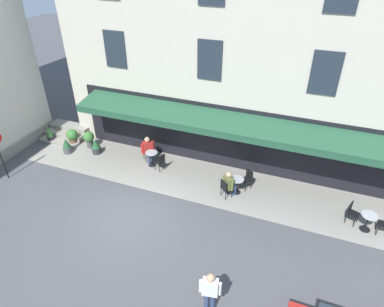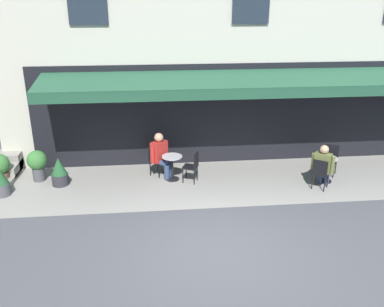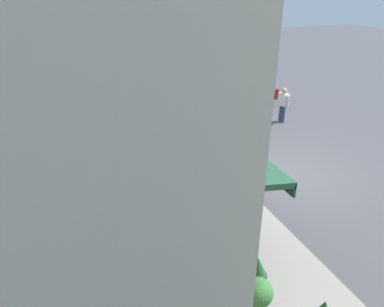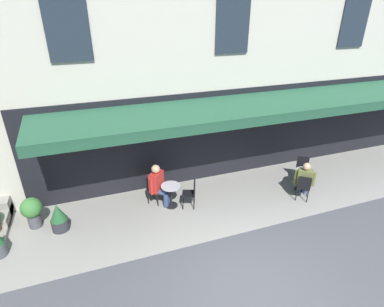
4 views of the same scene
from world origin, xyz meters
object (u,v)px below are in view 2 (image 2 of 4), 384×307
at_px(cafe_chair_black_kerbside, 331,157).
at_px(potted_plant_under_sign, 1,182).
at_px(cafe_table_streetside, 326,166).
at_px(cafe_chair_black_under_awning, 320,172).
at_px(potted_plant_entrance_right, 37,163).
at_px(seated_companion_in_olive, 323,164).
at_px(potted_plant_entrance_left, 59,172).
at_px(cafe_chair_black_by_window, 156,158).
at_px(cafe_chair_black_facing_street, 193,165).
at_px(cafe_table_mid_terrace, 172,164).
at_px(seated_patron_in_red, 161,154).

relative_size(cafe_chair_black_kerbside, potted_plant_under_sign, 1.09).
distance_m(cafe_table_streetside, cafe_chair_black_under_awning, 0.63).
bearing_deg(potted_plant_under_sign, potted_plant_entrance_right, -130.37).
bearing_deg(seated_companion_in_olive, potted_plant_entrance_left, -6.71).
distance_m(cafe_chair_black_by_window, seated_companion_in_olive, 4.87).
relative_size(cafe_chair_black_under_awning, potted_plant_entrance_left, 1.09).
height_order(cafe_chair_black_facing_street, cafe_chair_black_kerbside, same).
relative_size(cafe_chair_black_facing_street, cafe_table_streetside, 1.21).
height_order(cafe_table_streetside, cafe_chair_black_under_awning, cafe_chair_black_under_awning).
distance_m(cafe_chair_black_facing_street, cafe_chair_black_kerbside, 4.23).
bearing_deg(cafe_table_mid_terrace, seated_companion_in_olive, 167.76).
xyz_separation_m(cafe_table_streetside, potted_plant_entrance_left, (7.71, -0.55, -0.09)).
height_order(cafe_table_mid_terrace, cafe_chair_black_under_awning, cafe_chair_black_under_awning).
bearing_deg(cafe_chair_black_kerbside, potted_plant_entrance_left, -0.15).
xyz_separation_m(cafe_chair_black_by_window, cafe_chair_black_kerbside, (-5.29, 0.48, 0.00)).
bearing_deg(cafe_chair_black_under_awning, potted_plant_entrance_right, -10.10).
xyz_separation_m(seated_patron_in_red, potted_plant_entrance_right, (3.62, -0.07, -0.17)).
bearing_deg(cafe_chair_black_facing_street, cafe_chair_black_by_window, -31.59).
relative_size(cafe_table_streetside, potted_plant_entrance_right, 0.80).
bearing_deg(cafe_table_mid_terrace, cafe_chair_black_facing_street, 158.33).
relative_size(potted_plant_entrance_right, potted_plant_under_sign, 1.11).
distance_m(seated_patron_in_red, potted_plant_under_sign, 4.48).
height_order(cafe_chair_black_by_window, potted_plant_under_sign, cafe_chair_black_by_window).
bearing_deg(cafe_chair_black_facing_street, cafe_chair_black_kerbside, -177.62).
height_order(cafe_table_mid_terrace, cafe_chair_black_kerbside, cafe_chair_black_kerbside).
bearing_deg(potted_plant_entrance_right, cafe_chair_black_facing_street, 172.71).
relative_size(cafe_table_streetside, cafe_chair_black_kerbside, 0.82).
height_order(seated_companion_in_olive, potted_plant_entrance_left, seated_companion_in_olive).
xyz_separation_m(seated_companion_in_olive, potted_plant_entrance_left, (7.45, -0.88, -0.28)).
distance_m(cafe_chair_black_kerbside, seated_patron_in_red, 5.14).
bearing_deg(cafe_chair_black_facing_street, potted_plant_entrance_left, -2.94).
xyz_separation_m(cafe_table_mid_terrace, potted_plant_under_sign, (4.70, 0.56, -0.08)).
bearing_deg(seated_companion_in_olive, cafe_table_mid_terrace, -12.24).
height_order(potted_plant_entrance_left, potted_plant_under_sign, potted_plant_under_sign).
xyz_separation_m(cafe_table_streetside, potted_plant_under_sign, (9.17, -0.02, -0.08)).
bearing_deg(potted_plant_under_sign, potted_plant_entrance_left, -160.18).
relative_size(cafe_chair_black_kerbside, potted_plant_entrance_left, 1.09).
height_order(cafe_chair_black_kerbside, seated_companion_in_olive, seated_companion_in_olive).
bearing_deg(cafe_chair_black_kerbside, seated_companion_in_olive, 54.65).
bearing_deg(cafe_chair_black_facing_street, potted_plant_entrance_right, -7.29).
relative_size(cafe_table_mid_terrace, cafe_chair_black_under_awning, 0.82).
xyz_separation_m(cafe_chair_black_facing_street, potted_plant_entrance_left, (3.83, -0.20, -0.14)).
distance_m(cafe_chair_black_by_window, cafe_chair_black_kerbside, 5.31).
height_order(cafe_chair_black_facing_street, seated_companion_in_olive, seated_companion_in_olive).
height_order(cafe_chair_black_by_window, cafe_chair_black_under_awning, same).
distance_m(cafe_chair_black_kerbside, potted_plant_under_sign, 9.53).
xyz_separation_m(cafe_table_streetside, seated_patron_in_red, (4.77, -0.86, 0.23)).
distance_m(seated_patron_in_red, potted_plant_entrance_right, 3.63).
distance_m(seated_patron_in_red, potted_plant_entrance_left, 2.97).
xyz_separation_m(cafe_chair_black_by_window, cafe_table_streetside, (-4.94, 1.00, -0.06)).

